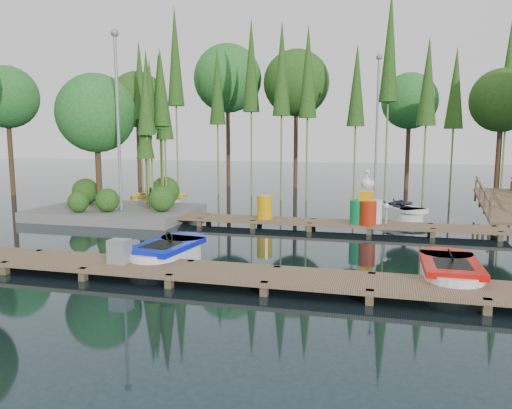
% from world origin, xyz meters
% --- Properties ---
extents(ground_plane, '(90.00, 90.00, 0.00)m').
position_xyz_m(ground_plane, '(0.00, 0.00, 0.00)').
color(ground_plane, '#1B2D34').
extents(near_dock, '(18.00, 1.50, 0.50)m').
position_xyz_m(near_dock, '(0.00, -4.50, 0.23)').
color(near_dock, brown).
rests_on(near_dock, ground).
extents(far_dock, '(15.00, 1.20, 0.50)m').
position_xyz_m(far_dock, '(1.00, 2.50, 0.23)').
color(far_dock, brown).
rests_on(far_dock, ground).
extents(island, '(6.20, 4.20, 6.75)m').
position_xyz_m(island, '(-6.30, 3.29, 3.18)').
color(island, slate).
rests_on(island, ground).
extents(tree_screen, '(34.42, 18.53, 10.31)m').
position_xyz_m(tree_screen, '(-2.04, 10.60, 6.12)').
color(tree_screen, '#462F1E').
rests_on(tree_screen, ground).
extents(lamp_island, '(0.30, 0.30, 7.25)m').
position_xyz_m(lamp_island, '(-5.50, 2.50, 4.26)').
color(lamp_island, gray).
rests_on(lamp_island, ground).
extents(lamp_rear, '(0.30, 0.30, 7.25)m').
position_xyz_m(lamp_rear, '(4.00, 11.00, 4.26)').
color(lamp_rear, gray).
rests_on(lamp_rear, ground).
extents(ramp, '(1.50, 3.94, 1.49)m').
position_xyz_m(ramp, '(9.00, 6.50, 0.59)').
color(ramp, brown).
rests_on(ramp, ground).
extents(boat_blue, '(1.55, 2.84, 0.91)m').
position_xyz_m(boat_blue, '(-0.88, -3.28, 0.26)').
color(boat_blue, white).
rests_on(boat_blue, ground).
extents(boat_red, '(1.24, 2.69, 0.90)m').
position_xyz_m(boat_red, '(5.99, -3.38, 0.26)').
color(boat_red, white).
rests_on(boat_red, ground).
extents(boat_yellow_far, '(2.91, 1.94, 1.34)m').
position_xyz_m(boat_yellow_far, '(-5.85, 6.31, 0.28)').
color(boat_yellow_far, white).
rests_on(boat_yellow_far, ground).
extents(boat_white_far, '(2.38, 2.52, 1.13)m').
position_xyz_m(boat_white_far, '(5.14, 5.44, 0.25)').
color(boat_white_far, white).
rests_on(boat_white_far, ground).
extents(utility_cabinet, '(0.46, 0.39, 0.57)m').
position_xyz_m(utility_cabinet, '(-1.56, -4.50, 0.58)').
color(utility_cabinet, gray).
rests_on(utility_cabinet, near_dock).
extents(yellow_barrel, '(0.56, 0.56, 0.84)m').
position_xyz_m(yellow_barrel, '(0.31, 2.50, 0.72)').
color(yellow_barrel, '#DCA00B').
rests_on(yellow_barrel, far_dock).
extents(drum_cluster, '(1.08, 0.99, 1.87)m').
position_xyz_m(drum_cluster, '(3.93, 2.35, 0.85)').
color(drum_cluster, '#0D7639').
rests_on(drum_cluster, far_dock).
extents(seagull_post, '(0.45, 0.24, 0.71)m').
position_xyz_m(seagull_post, '(4.58, 2.50, 0.78)').
color(seagull_post, gray).
rests_on(seagull_post, far_dock).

